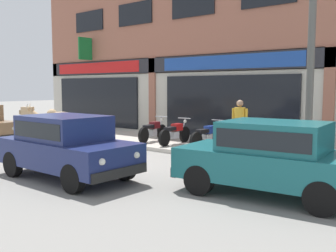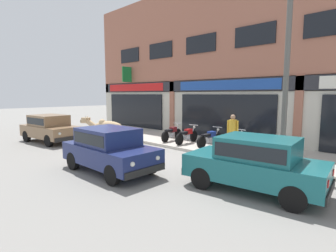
% 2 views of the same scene
% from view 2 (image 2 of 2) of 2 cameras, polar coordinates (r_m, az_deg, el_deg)
% --- Properties ---
extents(ground_plane, '(90.00, 90.00, 0.00)m').
position_cam_2_polar(ground_plane, '(10.50, -5.24, -7.23)').
color(ground_plane, gray).
extents(sidewalk, '(19.00, 3.57, 0.13)m').
position_cam_2_polar(sidewalk, '(13.37, 7.81, -3.89)').
color(sidewalk, '#B7AFA3').
rests_on(sidewalk, ground).
extents(shop_building, '(23.00, 1.40, 9.01)m').
position_cam_2_polar(shop_building, '(14.93, 12.82, 13.40)').
color(shop_building, '#9E604C').
rests_on(shop_building, ground).
extents(cow, '(1.84, 1.47, 1.61)m').
position_cam_2_polar(cow, '(12.60, -13.35, -0.35)').
color(cow, tan).
rests_on(cow, ground).
extents(car_0, '(3.74, 1.99, 1.46)m').
position_cam_2_polar(car_0, '(15.37, -24.37, -0.21)').
color(car_0, black).
rests_on(car_0, ground).
extents(car_1, '(3.74, 1.98, 1.46)m').
position_cam_2_polar(car_1, '(7.33, 18.42, -7.27)').
color(car_1, black).
rests_on(car_1, ground).
extents(car_2, '(3.63, 1.65, 1.46)m').
position_cam_2_polar(car_2, '(8.90, -12.67, -4.59)').
color(car_2, black).
rests_on(car_2, ground).
extents(motorcycle_0, '(0.59, 1.80, 0.88)m').
position_cam_2_polar(motorcycle_0, '(13.80, 0.81, -1.58)').
color(motorcycle_0, black).
rests_on(motorcycle_0, sidewalk).
extents(motorcycle_1, '(0.52, 1.81, 0.88)m').
position_cam_2_polar(motorcycle_1, '(13.06, 4.12, -2.09)').
color(motorcycle_1, black).
rests_on(motorcycle_1, sidewalk).
extents(motorcycle_2, '(0.52, 1.81, 0.88)m').
position_cam_2_polar(motorcycle_2, '(12.38, 9.08, -2.66)').
color(motorcycle_2, black).
rests_on(motorcycle_2, sidewalk).
extents(motorcycle_3, '(0.68, 1.78, 0.88)m').
position_cam_2_polar(motorcycle_3, '(11.75, 13.54, -3.28)').
color(motorcycle_3, black).
rests_on(motorcycle_3, sidewalk).
extents(pedestrian, '(0.50, 0.32, 1.60)m').
position_cam_2_polar(pedestrian, '(11.19, 13.88, -0.70)').
color(pedestrian, '#2D2D33').
rests_on(pedestrian, sidewalk).
extents(utility_pole, '(0.18, 0.18, 5.67)m').
position_cam_2_polar(utility_pole, '(9.73, 24.29, 8.69)').
color(utility_pole, '#595651').
rests_on(utility_pole, sidewalk).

